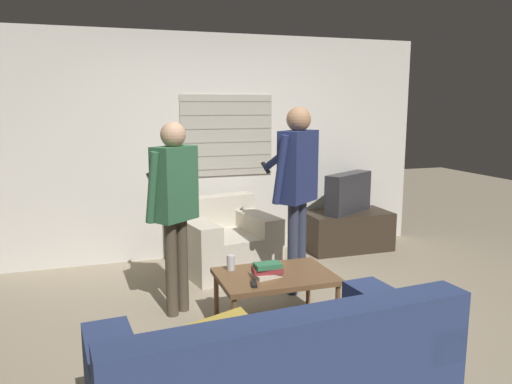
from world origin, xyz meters
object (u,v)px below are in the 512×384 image
at_px(book_stack, 267,270).
at_px(armchair_beige, 224,242).
at_px(spare_remote, 254,284).
at_px(tv, 348,193).
at_px(person_left_standing, 174,196).
at_px(coffee_table, 275,279).
at_px(couch_blue, 276,383).
at_px(soda_can, 231,262).
at_px(person_right_standing, 297,176).

bearing_deg(book_stack, armchair_beige, 88.13).
bearing_deg(armchair_beige, spare_remote, 71.46).
relative_size(tv, person_left_standing, 0.46).
bearing_deg(coffee_table, spare_remote, -142.29).
distance_m(couch_blue, coffee_table, 1.38).
xyz_separation_m(tv, person_left_standing, (-2.29, -1.24, 0.31)).
distance_m(soda_can, spare_remote, 0.40).
height_order(couch_blue, person_right_standing, person_right_standing).
xyz_separation_m(coffee_table, tv, (1.58, 1.73, 0.32)).
xyz_separation_m(armchair_beige, person_left_standing, (-0.68, -0.98, 0.72)).
relative_size(armchair_beige, person_right_standing, 0.63).
bearing_deg(tv, person_left_standing, -2.88).
xyz_separation_m(soda_can, spare_remote, (0.07, -0.39, -0.05)).
distance_m(person_right_standing, book_stack, 1.06).
height_order(person_left_standing, book_stack, person_left_standing).
height_order(tv, soda_can, tv).
bearing_deg(spare_remote, tv, 59.67).
height_order(coffee_table, person_right_standing, person_right_standing).
bearing_deg(book_stack, person_right_standing, 51.94).
bearing_deg(spare_remote, coffee_table, 50.93).
height_order(couch_blue, coffee_table, couch_blue).
bearing_deg(coffee_table, armchair_beige, 91.33).
xyz_separation_m(coffee_table, soda_can, (-0.31, 0.21, 0.10)).
distance_m(coffee_table, tv, 2.37).
relative_size(armchair_beige, coffee_table, 1.19).
height_order(coffee_table, tv, tv).
height_order(person_right_standing, soda_can, person_right_standing).
xyz_separation_m(couch_blue, person_right_standing, (0.92, 1.92, 0.80)).
relative_size(book_stack, spare_remote, 1.88).
bearing_deg(person_right_standing, person_left_standing, 149.02).
bearing_deg(book_stack, spare_remote, -136.93).
distance_m(couch_blue, armchair_beige, 2.80).
distance_m(person_left_standing, soda_can, 0.72).
relative_size(armchair_beige, book_stack, 4.29).
height_order(couch_blue, spare_remote, couch_blue).
xyz_separation_m(coffee_table, book_stack, (-0.08, -0.04, 0.09)).
distance_m(couch_blue, book_stack, 1.32).
bearing_deg(couch_blue, book_stack, 67.89).
bearing_deg(coffee_table, tv, 47.57).
distance_m(coffee_table, person_right_standing, 1.06).
relative_size(person_right_standing, book_stack, 6.85).
bearing_deg(soda_can, coffee_table, -33.88).
bearing_deg(person_right_standing, couch_blue, -153.33).
bearing_deg(person_right_standing, book_stack, -165.87).
xyz_separation_m(coffee_table, spare_remote, (-0.24, -0.18, 0.05)).
height_order(armchair_beige, tv, tv).
bearing_deg(couch_blue, coffee_table, 65.06).
bearing_deg(couch_blue, tv, 51.02).
height_order(armchair_beige, coffee_table, armchair_beige).
bearing_deg(person_left_standing, person_right_standing, -29.93).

